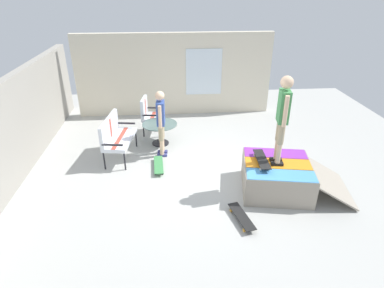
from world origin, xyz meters
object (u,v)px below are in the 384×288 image
at_px(skateboard_by_bench, 159,165).
at_px(patio_chair_near_house, 149,112).
at_px(skate_ramp, 278,176).
at_px(patio_bench, 115,134).
at_px(person_watching, 161,119).
at_px(person_skater, 283,114).
at_px(patio_table, 160,130).
at_px(skateboard_spare, 242,217).
at_px(skateboard_on_ramp, 262,159).

bearing_deg(skateboard_by_bench, patio_chair_near_house, 7.66).
height_order(skate_ramp, patio_bench, patio_bench).
xyz_separation_m(person_watching, person_skater, (-1.66, -2.29, 0.71)).
distance_m(person_watching, skateboard_by_bench, 1.08).
height_order(patio_bench, patio_table, patio_bench).
relative_size(skate_ramp, patio_chair_near_house, 2.28).
bearing_deg(patio_table, skateboard_by_bench, 178.43).
relative_size(skateboard_by_bench, skateboard_spare, 0.98).
bearing_deg(patio_table, person_watching, -175.14).
relative_size(patio_chair_near_house, patio_table, 1.13).
bearing_deg(patio_table, patio_chair_near_house, 22.64).
xyz_separation_m(patio_chair_near_house, person_watching, (-1.32, -0.35, 0.33)).
height_order(patio_chair_near_house, patio_table, patio_chair_near_house).
relative_size(skate_ramp, patio_table, 2.58).
bearing_deg(skateboard_spare, skateboard_by_bench, 37.71).
relative_size(patio_chair_near_house, skateboard_by_bench, 1.26).
bearing_deg(patio_bench, skateboard_spare, -135.52).
height_order(skate_ramp, patio_table, skate_ramp).
xyz_separation_m(skate_ramp, person_skater, (0.03, 0.06, 1.34)).
relative_size(skateboard_by_bench, skateboard_on_ramp, 1.00).
relative_size(skate_ramp, person_watching, 1.43).
xyz_separation_m(skateboard_spare, skateboard_on_ramp, (0.95, -0.57, 0.62)).
bearing_deg(patio_bench, skateboard_on_ramp, -117.64).
bearing_deg(patio_bench, skate_ramp, -115.62).
xyz_separation_m(patio_bench, person_watching, (0.04, -1.10, 0.32)).
height_order(patio_table, skateboard_on_ramp, skateboard_on_ramp).
distance_m(patio_table, person_skater, 3.49).
height_order(patio_chair_near_house, skateboard_on_ramp, patio_chair_near_house).
bearing_deg(skateboard_on_ramp, person_skater, -91.06).
height_order(person_watching, skateboard_on_ramp, person_watching).
height_order(patio_bench, skateboard_by_bench, patio_bench).
height_order(skate_ramp, person_skater, person_skater).
bearing_deg(person_skater, skateboard_spare, 137.23).
relative_size(skateboard_spare, skateboard_on_ramp, 1.02).
bearing_deg(person_watching, patio_bench, 92.32).
relative_size(patio_table, skateboard_on_ramp, 1.11).
relative_size(patio_bench, skateboard_on_ramp, 1.63).
height_order(patio_table, skateboard_by_bench, patio_table).
height_order(patio_bench, skateboard_spare, patio_bench).
relative_size(skate_ramp, skateboard_spare, 2.82).
height_order(patio_chair_near_house, skateboard_by_bench, patio_chair_near_house).
bearing_deg(skateboard_by_bench, person_skater, -112.94).
bearing_deg(skate_ramp, patio_chair_near_house, 41.83).
bearing_deg(skateboard_spare, patio_bench, 44.48).
bearing_deg(skate_ramp, person_watching, 54.17).
bearing_deg(person_skater, patio_bench, 64.41).
bearing_deg(patio_chair_near_house, skateboard_by_bench, -172.34).
bearing_deg(patio_chair_near_house, patio_bench, 151.43).
bearing_deg(skate_ramp, patio_bench, 64.38).
bearing_deg(patio_bench, skateboard_by_bench, -121.36).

